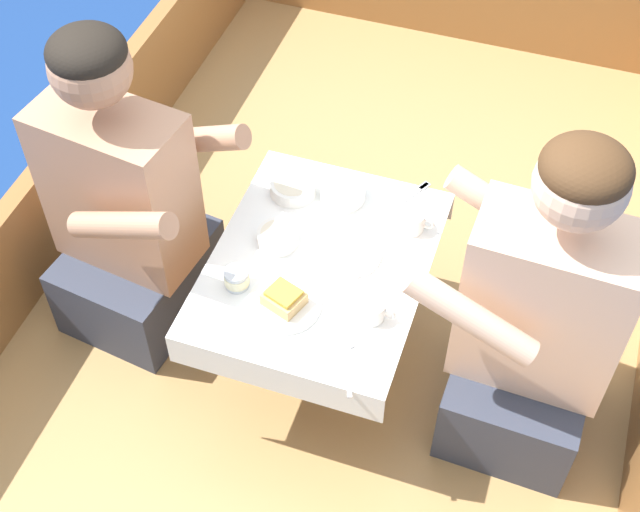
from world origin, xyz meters
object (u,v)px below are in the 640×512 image
tin_can (237,278)px  person_starboard (535,325)px  sandwich (284,298)px  coffee_cup_starboard (372,310)px  coffee_cup_port (411,220)px  person_port (126,212)px

tin_can → person_starboard: bearing=9.8°
sandwich → coffee_cup_starboard: sandwich is taller
sandwich → tin_can: sandwich is taller
coffee_cup_starboard → sandwich: bearing=-170.3°
person_starboard → tin_can: person_starboard is taller
coffee_cup_port → coffee_cup_starboard: bearing=-92.6°
person_starboard → coffee_cup_starboard: bearing=18.5°
person_starboard → person_port: bearing=0.9°
person_port → sandwich: person_port is taller
person_port → coffee_cup_port: (0.79, 0.19, 0.05)m
person_port → tin_can: person_port is taller
person_starboard → tin_can: (-0.77, -0.13, 0.04)m
coffee_cup_port → tin_can: (-0.38, -0.34, -0.00)m
person_starboard → coffee_cup_starboard: (-0.40, -0.12, 0.04)m
coffee_cup_port → coffee_cup_starboard: (-0.01, -0.33, -0.00)m
sandwich → person_port: bearing=161.7°
person_port → coffee_cup_port: bearing=21.2°
person_port → sandwich: size_ratio=8.81×
sandwich → tin_can: bearing=170.3°
sandwich → tin_can: size_ratio=1.75×
coffee_cup_port → tin_can: 0.51m
sandwich → coffee_cup_port: size_ratio=1.11×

